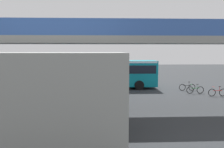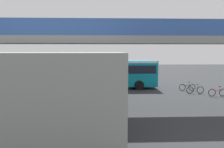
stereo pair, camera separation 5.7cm
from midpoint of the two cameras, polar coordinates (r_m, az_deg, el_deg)
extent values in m
plane|color=#2D3033|center=(24.72, -2.08, -3.64)|extent=(80.00, 80.00, 0.00)
cube|color=#0C8493|center=(24.05, -1.72, 0.21)|extent=(11.50, 2.55, 2.86)
cube|color=black|center=(24.00, -1.72, 1.44)|extent=(11.04, 2.59, 0.90)
cube|color=white|center=(23.95, -1.73, 3.34)|extent=(11.27, 2.58, 0.20)
cube|color=black|center=(24.64, -15.25, 0.94)|extent=(0.04, 2.24, 1.20)
cylinder|color=black|center=(23.21, -10.81, -3.11)|extent=(1.04, 0.30, 1.04)
cylinder|color=black|center=(25.70, -9.98, -2.18)|extent=(1.04, 0.30, 1.04)
cylinder|color=black|center=(23.29, 7.43, -3.02)|extent=(1.04, 0.30, 1.04)
cylinder|color=black|center=(25.77, 6.48, -2.10)|extent=(1.04, 0.30, 1.04)
cube|color=black|center=(20.32, -16.47, -2.88)|extent=(4.80, 1.95, 1.86)
cube|color=black|center=(20.27, -16.50, -1.89)|extent=(4.42, 1.98, 0.56)
cylinder|color=black|center=(20.00, -21.50, -5.48)|extent=(0.68, 0.22, 0.68)
cylinder|color=black|center=(21.81, -19.83, -4.46)|extent=(0.68, 0.22, 0.68)
cylinder|color=black|center=(19.19, -12.49, -5.67)|extent=(0.68, 0.22, 0.68)
cylinder|color=black|center=(21.08, -11.56, -4.58)|extent=(0.68, 0.22, 0.68)
torus|color=black|center=(22.54, 20.38, -4.09)|extent=(0.72, 0.06, 0.72)
torus|color=black|center=(22.97, 22.81, -4.00)|extent=(0.72, 0.06, 0.72)
cube|color=green|center=(22.72, 21.62, -3.60)|extent=(0.89, 0.04, 0.04)
cylinder|color=green|center=(22.76, 22.08, -3.09)|extent=(0.03, 0.03, 0.40)
cube|color=black|center=(22.73, 22.10, -2.59)|extent=(0.20, 0.08, 0.04)
cylinder|color=green|center=(22.50, 20.73, -2.70)|extent=(0.02, 0.44, 0.02)
torus|color=black|center=(22.01, 25.46, -4.55)|extent=(0.72, 0.06, 0.72)
torus|color=black|center=(22.52, 27.83, -4.44)|extent=(0.72, 0.06, 0.72)
cube|color=red|center=(22.23, 26.68, -4.04)|extent=(0.89, 0.04, 0.04)
cylinder|color=red|center=(22.29, 27.13, -3.52)|extent=(0.03, 0.03, 0.40)
cube|color=black|center=(22.25, 27.16, -3.01)|extent=(0.20, 0.08, 0.04)
cylinder|color=red|center=(21.98, 25.82, -3.13)|extent=(0.02, 0.44, 0.02)
torus|color=black|center=(23.92, 18.53, -3.43)|extent=(0.72, 0.06, 0.72)
torus|color=black|center=(24.32, 20.85, -3.37)|extent=(0.72, 0.06, 0.72)
cube|color=black|center=(24.09, 19.72, -2.98)|extent=(0.89, 0.04, 0.04)
cylinder|color=black|center=(24.13, 20.15, -2.50)|extent=(0.03, 0.03, 0.40)
cube|color=black|center=(24.10, 20.17, -2.03)|extent=(0.20, 0.08, 0.04)
cylinder|color=black|center=(23.88, 18.86, -2.12)|extent=(0.02, 0.44, 0.02)
cube|color=silver|center=(28.13, 10.22, -2.52)|extent=(2.00, 0.20, 0.01)
cube|color=silver|center=(27.54, 2.06, -2.61)|extent=(2.00, 0.20, 0.01)
cube|color=silver|center=(27.52, -6.28, -2.65)|extent=(2.00, 0.20, 0.01)
cube|color=silver|center=(28.09, -14.46, -2.63)|extent=(2.00, 0.20, 0.01)
cube|color=gray|center=(15.26, -2.01, 9.11)|extent=(30.68, 2.60, 0.50)
cube|color=#3359A5|center=(16.57, -2.04, 11.67)|extent=(30.68, 0.08, 1.10)
cube|color=#3359A5|center=(14.08, -1.99, 12.61)|extent=(30.68, 0.08, 1.10)
cube|color=gray|center=(11.02, -21.24, -5.54)|extent=(9.00, 5.00, 4.20)
cube|color=#192333|center=(13.42, -17.73, -4.25)|extent=(7.65, 0.04, 2.94)
camera|label=1|loc=(0.03, -89.93, 0.01)|focal=33.85mm
camera|label=2|loc=(0.03, 90.07, -0.01)|focal=33.85mm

